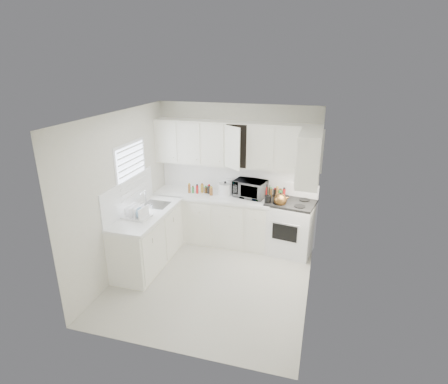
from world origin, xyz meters
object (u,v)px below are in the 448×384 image
(tea_kettle, at_px, (280,199))
(rice_cooker, at_px, (225,188))
(stove, at_px, (290,220))
(dish_rack, at_px, (136,211))
(microwave, at_px, (250,187))
(utensil_crock, at_px, (268,194))

(tea_kettle, relative_size, rice_cooker, 1.09)
(stove, distance_m, dish_rack, 2.69)
(microwave, distance_m, utensil_crock, 0.46)
(stove, height_order, tea_kettle, stove)
(microwave, relative_size, rice_cooker, 2.20)
(microwave, distance_m, dish_rack, 2.10)
(tea_kettle, height_order, microwave, microwave)
(tea_kettle, distance_m, microwave, 0.66)
(stove, relative_size, utensil_crock, 3.38)
(utensil_crock, bearing_deg, stove, 20.22)
(microwave, bearing_deg, rice_cooker, -165.57)
(utensil_crock, bearing_deg, tea_kettle, -3.62)
(dish_rack, bearing_deg, utensil_crock, 35.94)
(microwave, distance_m, rice_cooker, 0.47)
(rice_cooker, xyz_separation_m, utensil_crock, (0.84, -0.25, 0.06))
(tea_kettle, distance_m, rice_cooker, 1.09)
(microwave, xyz_separation_m, rice_cooker, (-0.47, -0.02, -0.06))
(stove, bearing_deg, dish_rack, -141.20)
(microwave, bearing_deg, dish_rack, -124.95)
(tea_kettle, bearing_deg, utensil_crock, 177.82)
(tea_kettle, bearing_deg, dish_rack, -150.34)
(rice_cooker, distance_m, utensil_crock, 0.88)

